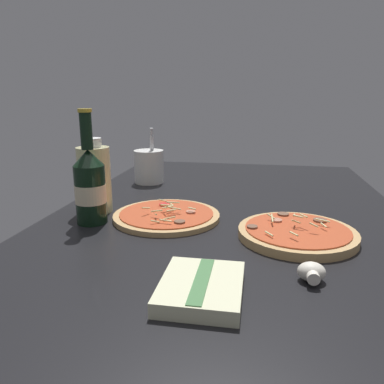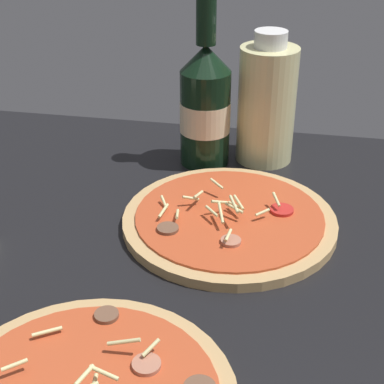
{
  "view_description": "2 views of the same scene",
  "coord_description": "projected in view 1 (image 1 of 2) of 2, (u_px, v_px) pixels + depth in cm",
  "views": [
    {
      "loc": [
        -84.66,
        -6.82,
        32.57
      ],
      "look_at": [
        -5.47,
        7.15,
        11.41
      ],
      "focal_mm": 35.0,
      "sensor_mm": 36.0,
      "label": 1
    },
    {
      "loc": [
        8.14,
        -46.45,
        42.14
      ],
      "look_at": [
        -1.97,
        7.19,
        11.13
      ],
      "focal_mm": 55.0,
      "sensor_mm": 36.0,
      "label": 2
    }
  ],
  "objects": [
    {
      "name": "mushroom_left",
      "position": [
        312.0,
        272.0,
        0.62
      ],
      "size": [
        4.81,
        4.58,
        3.21
      ],
      "color": "white",
      "rests_on": "counter_slab"
    },
    {
      "name": "oil_bottle",
      "position": [
        95.0,
        178.0,
        0.97
      ],
      "size": [
        8.4,
        8.4,
        19.3
      ],
      "color": "beige",
      "rests_on": "counter_slab"
    },
    {
      "name": "utensil_crock",
      "position": [
        149.0,
        166.0,
        1.3
      ],
      "size": [
        10.15,
        10.15,
        18.95
      ],
      "color": "silver",
      "rests_on": "counter_slab"
    },
    {
      "name": "dish_towel",
      "position": [
        201.0,
        287.0,
        0.58
      ],
      "size": [
        15.61,
        12.56,
        2.56
      ],
      "color": "beige",
      "rests_on": "counter_slab"
    },
    {
      "name": "beer_bottle",
      "position": [
        90.0,
        185.0,
        0.88
      ],
      "size": [
        7.32,
        7.32,
        26.86
      ],
      "color": "black",
      "rests_on": "counter_slab"
    },
    {
      "name": "pizza_far",
      "position": [
        167.0,
        216.0,
        0.93
      ],
      "size": [
        26.4,
        26.4,
        4.4
      ],
      "color": "tan",
      "rests_on": "counter_slab"
    },
    {
      "name": "pizza_near",
      "position": [
        297.0,
        233.0,
        0.8
      ],
      "size": [
        25.19,
        25.19,
        4.99
      ],
      "color": "tan",
      "rests_on": "counter_slab"
    },
    {
      "name": "counter_slab",
      "position": [
        225.0,
        229.0,
        0.9
      ],
      "size": [
        160.0,
        90.0,
        2.5
      ],
      "color": "black",
      "rests_on": "ground"
    }
  ]
}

